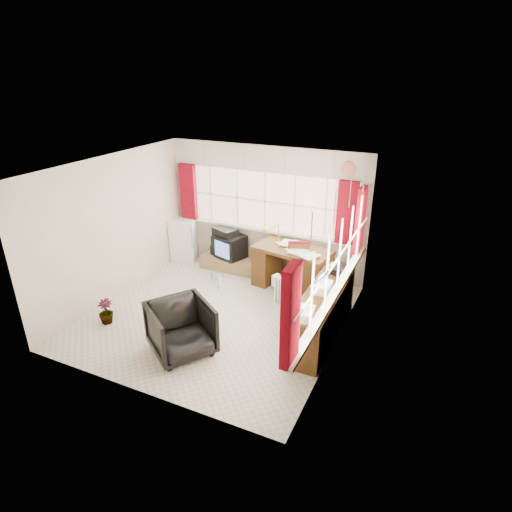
{
  "coord_description": "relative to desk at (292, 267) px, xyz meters",
  "views": [
    {
      "loc": [
        3.17,
        -5.28,
        3.81
      ],
      "look_at": [
        0.46,
        0.55,
        0.96
      ],
      "focal_mm": 30.0,
      "sensor_mm": 36.0,
      "label": 1
    }
  ],
  "objects": [
    {
      "name": "credenza",
      "position": [
        0.95,
        -1.23,
        -0.06
      ],
      "size": [
        0.5,
        2.0,
        0.85
      ],
      "color": "#4D2B12",
      "rests_on": "ground"
    },
    {
      "name": "window_right",
      "position": [
        1.16,
        -1.43,
        0.5
      ],
      "size": [
        0.12,
        3.7,
        3.6
      ],
      "color": "#FCE3C7",
      "rests_on": "room_walls"
    },
    {
      "name": "overhead_cabinets",
      "position": [
        0.2,
        -0.45,
        1.8
      ],
      "size": [
        3.98,
        3.98,
        0.48
      ],
      "color": "silver",
      "rests_on": "room_walls"
    },
    {
      "name": "radiator",
      "position": [
        0.18,
        -0.78,
        -0.21
      ],
      "size": [
        0.43,
        0.28,
        0.59
      ],
      "color": "white",
      "rests_on": "ground"
    },
    {
      "name": "window_back",
      "position": [
        -0.78,
        0.51,
        0.5
      ],
      "size": [
        3.7,
        0.12,
        3.6
      ],
      "color": "#FCE3C7",
      "rests_on": "room_walls"
    },
    {
      "name": "mini_fridge",
      "position": [
        -2.58,
        0.37,
        -0.01
      ],
      "size": [
        0.65,
        0.65,
        0.89
      ],
      "color": "white",
      "rests_on": "ground"
    },
    {
      "name": "ground",
      "position": [
        -0.78,
        -1.43,
        -0.45
      ],
      "size": [
        4.0,
        4.0,
        0.0
      ],
      "primitive_type": "plane",
      "color": "beige",
      "rests_on": "ground"
    },
    {
      "name": "office_chair",
      "position": [
        -0.75,
        -2.49,
        -0.06
      ],
      "size": [
        1.17,
        1.17,
        0.77
      ],
      "primitive_type": "imported",
      "rotation": [
        0.0,
        0.0,
        0.96
      ],
      "color": "black",
      "rests_on": "ground"
    },
    {
      "name": "task_chair",
      "position": [
        0.16,
        -0.09,
        0.06
      ],
      "size": [
        0.53,
        0.55,
        0.97
      ],
      "color": "black",
      "rests_on": "ground"
    },
    {
      "name": "crt_tv",
      "position": [
        -1.43,
        0.3,
        0.04
      ],
      "size": [
        0.64,
        0.61,
        0.47
      ],
      "color": "black",
      "rests_on": "tv_bench"
    },
    {
      "name": "desk",
      "position": [
        0.0,
        0.0,
        0.0
      ],
      "size": [
        1.49,
        0.91,
        0.85
      ],
      "color": "#4D2B12",
      "rests_on": "ground"
    },
    {
      "name": "desk_lamp",
      "position": [
        -0.32,
        0.12,
        0.63
      ],
      "size": [
        0.15,
        0.13,
        0.4
      ],
      "color": "yellow",
      "rests_on": "desk"
    },
    {
      "name": "spray_bottle_b",
      "position": [
        -1.5,
        -0.3,
        -0.36
      ],
      "size": [
        0.1,
        0.1,
        0.18
      ],
      "primitive_type": "imported",
      "rotation": [
        0.0,
        0.0,
        -0.26
      ],
      "color": "#7FBDB5",
      "rests_on": "ground"
    },
    {
      "name": "flower_vase",
      "position": [
        -2.3,
        -2.36,
        -0.24
      ],
      "size": [
        0.31,
        0.31,
        0.42
      ],
      "primitive_type": "imported",
      "rotation": [
        0.0,
        0.0,
        0.42
      ],
      "color": "black",
      "rests_on": "ground"
    },
    {
      "name": "file_tray",
      "position": [
        1.01,
        -0.49,
        0.35
      ],
      "size": [
        0.36,
        0.4,
        0.11
      ],
      "primitive_type": "cube",
      "rotation": [
        0.0,
        0.0,
        -0.43
      ],
      "color": "black",
      "rests_on": "credenza"
    },
    {
      "name": "tv_bench",
      "position": [
        -1.33,
        0.29,
        -0.32
      ],
      "size": [
        1.4,
        0.5,
        0.25
      ],
      "primitive_type": "cube",
      "color": "olive",
      "rests_on": "ground"
    },
    {
      "name": "curtains",
      "position": [
        0.14,
        -0.51,
        1.01
      ],
      "size": [
        3.83,
        3.83,
        1.15
      ],
      "color": "maroon",
      "rests_on": "room_walls"
    },
    {
      "name": "room_walls",
      "position": [
        -0.78,
        -1.43,
        1.05
      ],
      "size": [
        4.0,
        4.0,
        4.0
      ],
      "color": "beige",
      "rests_on": "ground"
    },
    {
      "name": "spray_bottle_a",
      "position": [
        -1.25,
        -0.53,
        -0.31
      ],
      "size": [
        0.14,
        0.14,
        0.28
      ],
      "primitive_type": "imported",
      "rotation": [
        0.0,
        0.0,
        0.36
      ],
      "color": "silver",
      "rests_on": "ground"
    },
    {
      "name": "hifi_stack",
      "position": [
        -1.55,
        0.31,
        0.08
      ],
      "size": [
        0.67,
        0.55,
        0.6
      ],
      "color": "black",
      "rests_on": "tv_bench"
    }
  ]
}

